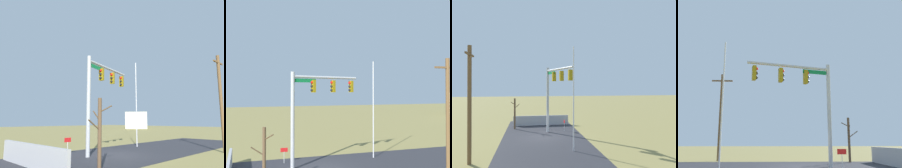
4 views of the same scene
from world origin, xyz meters
TOP-DOWN VIEW (x-y plane):
  - ground_plane at (0.00, 0.00)m, footprint 160.00×160.00m
  - road_surface at (-4.00, 0.00)m, footprint 28.00×8.00m
  - sidewalk_corner at (3.10, -0.61)m, footprint 6.00×6.00m
  - retaining_fence at (6.39, -0.14)m, footprint 0.20×7.06m
  - signal_mast at (0.50, -1.08)m, footprint 5.79×1.90m
  - flagpole at (-5.07, -2.00)m, footprint 0.10×0.10m
  - utility_pole at (-6.73, 5.31)m, footprint 1.90×0.26m
  - bare_tree at (4.37, 3.08)m, footprint 1.27×1.02m
  - open_sign at (2.43, -2.52)m, footprint 0.56×0.04m

SIDE VIEW (x-z plane):
  - ground_plane at x=0.00m, z-range 0.00..0.00m
  - sidewalk_corner at x=3.10m, z-range 0.00..0.01m
  - road_surface at x=-4.00m, z-range 0.00..0.01m
  - retaining_fence at x=6.39m, z-range 0.00..1.24m
  - open_sign at x=2.43m, z-range 0.30..1.52m
  - bare_tree at x=4.37m, z-range 0.06..3.68m
  - utility_pole at x=-6.73m, z-range 0.16..7.96m
  - flagpole at x=-5.07m, z-range 0.00..8.22m
  - signal_mast at x=0.50m, z-range 1.44..8.56m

